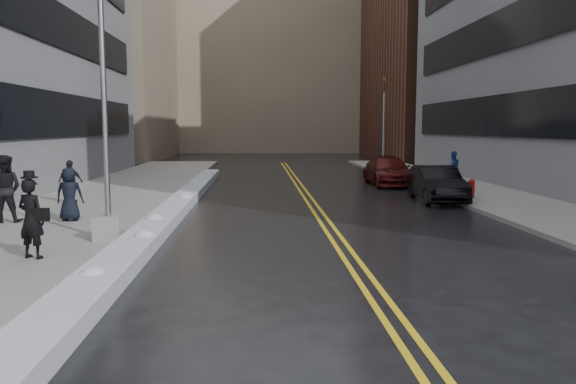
{
  "coord_description": "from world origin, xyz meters",
  "views": [
    {
      "loc": [
        0.45,
        -12.01,
        2.93
      ],
      "look_at": [
        1.19,
        2.15,
        1.3
      ],
      "focal_mm": 35.0,
      "sensor_mm": 36.0,
      "label": 1
    }
  ],
  "objects": [
    {
      "name": "building_far",
      "position": [
        2.0,
        60.0,
        11.0
      ],
      "size": [
        36.0,
        16.0,
        22.0
      ],
      "primitive_type": "cube",
      "color": "gray",
      "rests_on": "ground"
    },
    {
      "name": "car_maroon",
      "position": [
        7.1,
        16.39,
        0.72
      ],
      "size": [
        2.08,
        4.98,
        1.44
      ],
      "primitive_type": "imported",
      "rotation": [
        0.0,
        0.0,
        -0.01
      ],
      "color": "#460C0B",
      "rests_on": "ground"
    },
    {
      "name": "ground",
      "position": [
        0.0,
        0.0,
        0.0
      ],
      "size": [
        160.0,
        160.0,
        0.0
      ],
      "primitive_type": "plane",
      "color": "black",
      "rests_on": "ground"
    },
    {
      "name": "lamppost",
      "position": [
        -3.3,
        2.0,
        2.53
      ],
      "size": [
        0.65,
        0.65,
        7.62
      ],
      "color": "gray",
      "rests_on": "sidewalk_west"
    },
    {
      "name": "pedestrian_d",
      "position": [
        -6.51,
        9.02,
        0.95
      ],
      "size": [
        0.99,
        0.56,
        1.59
      ],
      "primitive_type": "imported",
      "rotation": [
        0.0,
        0.0,
        2.95
      ],
      "color": "black",
      "rests_on": "sidewalk_west"
    },
    {
      "name": "lane_line_left",
      "position": [
        2.35,
        10.0,
        0.0
      ],
      "size": [
        0.12,
        50.0,
        0.01
      ],
      "primitive_type": "cube",
      "color": "gold",
      "rests_on": "ground"
    },
    {
      "name": "fire_hydrant",
      "position": [
        9.0,
        10.0,
        0.55
      ],
      "size": [
        0.26,
        0.26,
        0.73
      ],
      "color": "maroon",
      "rests_on": "sidewalk_east"
    },
    {
      "name": "snow_ridge",
      "position": [
        -2.45,
        8.0,
        0.17
      ],
      "size": [
        0.9,
        30.0,
        0.34
      ],
      "primitive_type": "cube",
      "color": "silver",
      "rests_on": "ground"
    },
    {
      "name": "sidewalk_east",
      "position": [
        10.0,
        10.0,
        0.07
      ],
      "size": [
        4.0,
        50.0,
        0.15
      ],
      "primitive_type": "cube",
      "color": "gray",
      "rests_on": "ground"
    },
    {
      "name": "building_west_far",
      "position": [
        -15.5,
        44.0,
        9.0
      ],
      "size": [
        14.0,
        22.0,
        18.0
      ],
      "primitive_type": "cube",
      "color": "gray",
      "rests_on": "ground"
    },
    {
      "name": "pedestrian_c",
      "position": [
        -5.21,
        4.95,
        0.95
      ],
      "size": [
        0.81,
        0.55,
        1.61
      ],
      "primitive_type": "imported",
      "rotation": [
        0.0,
        0.0,
        3.19
      ],
      "color": "black",
      "rests_on": "sidewalk_west"
    },
    {
      "name": "pedestrian_fedora",
      "position": [
        -4.39,
        0.03,
        1.01
      ],
      "size": [
        0.73,
        0.6,
        1.72
      ],
      "primitive_type": "imported",
      "rotation": [
        0.0,
        0.0,
        2.8
      ],
      "color": "black",
      "rests_on": "sidewalk_west"
    },
    {
      "name": "traffic_signal",
      "position": [
        8.5,
        24.0,
        3.4
      ],
      "size": [
        0.16,
        0.2,
        6.0
      ],
      "color": "gray",
      "rests_on": "sidewalk_east"
    },
    {
      "name": "building_east_far",
      "position": [
        19.0,
        42.0,
        14.0
      ],
      "size": [
        14.0,
        20.0,
        28.0
      ],
      "primitive_type": "cube",
      "color": "#562D21",
      "rests_on": "ground"
    },
    {
      "name": "lane_line_right",
      "position": [
        2.65,
        10.0,
        0.0
      ],
      "size": [
        0.12,
        50.0,
        0.01
      ],
      "primitive_type": "cube",
      "color": "gold",
      "rests_on": "ground"
    },
    {
      "name": "pedestrian_east",
      "position": [
        10.11,
        15.42,
        0.96
      ],
      "size": [
        0.85,
        0.7,
        1.61
      ],
      "primitive_type": "imported",
      "rotation": [
        0.0,
        0.0,
        3.27
      ],
      "color": "navy",
      "rests_on": "sidewalk_east"
    },
    {
      "name": "pedestrian_b",
      "position": [
        -7.02,
        4.81,
        1.14
      ],
      "size": [
        0.99,
        0.79,
        1.98
      ],
      "primitive_type": "imported",
      "rotation": [
        0.0,
        0.0,
        3.18
      ],
      "color": "black",
      "rests_on": "sidewalk_west"
    },
    {
      "name": "sidewalk_west",
      "position": [
        -5.75,
        10.0,
        0.07
      ],
      "size": [
        5.5,
        50.0,
        0.15
      ],
      "primitive_type": "cube",
      "color": "gray",
      "rests_on": "ground"
    },
    {
      "name": "car_black",
      "position": [
        7.5,
        9.8,
        0.71
      ],
      "size": [
        1.7,
        4.39,
        1.42
      ],
      "primitive_type": "imported",
      "rotation": [
        0.0,
        0.0,
        -0.05
      ],
      "color": "black",
      "rests_on": "ground"
    }
  ]
}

